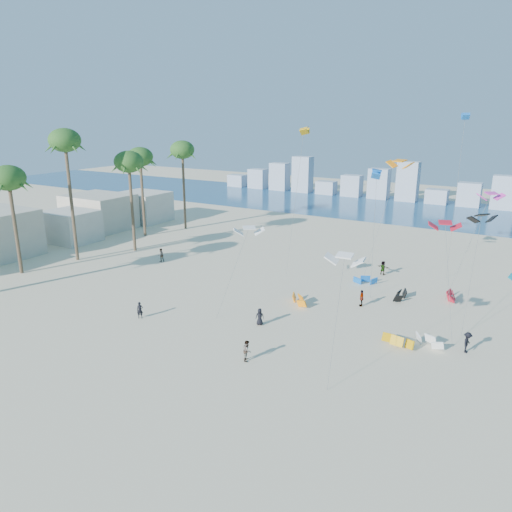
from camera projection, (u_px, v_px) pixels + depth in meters
The scene contains 10 objects.
ground at pixel (115, 357), 36.67m from camera, with size 220.00×220.00×0.00m, color beige.
ocean at pixel (386, 208), 96.00m from camera, with size 220.00×220.00×0.00m, color navy.
kitesurfer_near at pixel (140, 310), 43.58m from camera, with size 0.56×0.37×1.53m, color black.
kitesurfer_mid at pixel (247, 350), 36.04m from camera, with size 0.79×0.61×1.62m, color gray.
kitesurfers_far at pixel (344, 291), 48.06m from camera, with size 43.51×20.12×1.76m.
grounded_kites at pixel (387, 306), 45.36m from camera, with size 15.58×15.22×0.86m.
flying_kites at pixel (393, 183), 46.65m from camera, with size 26.52×36.01×18.47m.
palm_row at pixel (70, 165), 58.05m from camera, with size 8.54×44.80×16.35m.
beachfront_buildings at pixel (56, 224), 69.63m from camera, with size 11.50×43.00×6.00m.
distant_skyline at pixel (395, 186), 103.95m from camera, with size 85.00×3.00×8.40m.
Camera 1 is at (26.15, -22.82, 17.79)m, focal length 33.68 mm.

